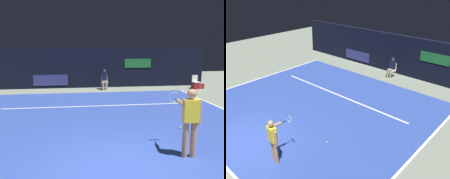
{
  "view_description": "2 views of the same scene",
  "coord_description": "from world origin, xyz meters",
  "views": [
    {
      "loc": [
        -0.79,
        -4.84,
        2.72
      ],
      "look_at": [
        0.52,
        4.9,
        0.95
      ],
      "focal_mm": 38.29,
      "sensor_mm": 36.0,
      "label": 1
    },
    {
      "loc": [
        8.03,
        -3.05,
        6.1
      ],
      "look_at": [
        0.57,
        5.16,
        0.8
      ],
      "focal_mm": 38.59,
      "sensor_mm": 36.0,
      "label": 2
    }
  ],
  "objects": [
    {
      "name": "ground_plane",
      "position": [
        0.0,
        4.09,
        0.0
      ],
      "size": [
        31.7,
        31.7,
        0.0
      ],
      "primitive_type": "plane",
      "color": "gray"
    },
    {
      "name": "court_surface",
      "position": [
        0.0,
        4.09,
        0.01
      ],
      "size": [
        10.93,
        10.17,
        0.01
      ],
      "primitive_type": "cube",
      "color": "#2D479E",
      "rests_on": "ground"
    },
    {
      "name": "line_service",
      "position": [
        0.0,
        5.87,
        0.01
      ],
      "size": [
        8.52,
        0.1,
        0.01
      ],
      "primitive_type": "cube",
      "color": "white",
      "rests_on": "court_surface"
    },
    {
      "name": "back_wall",
      "position": [
        -0.0,
        11.12,
        1.3
      ],
      "size": [
        15.49,
        0.33,
        2.6
      ],
      "color": "black",
      "rests_on": "ground"
    },
    {
      "name": "tennis_player",
      "position": [
        1.84,
        0.45,
        0.99
      ],
      "size": [
        0.52,
        0.98,
        1.73
      ],
      "color": "tan",
      "rests_on": "ground"
    },
    {
      "name": "line_judge_on_chair",
      "position": [
        0.74,
        10.18,
        0.69
      ],
      "size": [
        0.46,
        0.55,
        1.32
      ],
      "color": "white",
      "rests_on": "ground"
    },
    {
      "name": "courtside_chair_near",
      "position": [
        6.67,
        9.69,
        0.5
      ],
      "size": [
        0.49,
        0.47,
        0.88
      ],
      "color": "white",
      "rests_on": "ground"
    },
    {
      "name": "tennis_ball",
      "position": [
        2.48,
        2.43,
        0.05
      ],
      "size": [
        0.07,
        0.07,
        0.07
      ],
      "primitive_type": "sphere",
      "color": "#CCE033",
      "rests_on": "court_surface"
    },
    {
      "name": "equipment_bag",
      "position": [
        6.77,
        9.6,
        0.16
      ],
      "size": [
        0.89,
        0.52,
        0.32
      ],
      "primitive_type": "cube",
      "rotation": [
        0.0,
        0.0,
        0.25
      ],
      "color": "maroon",
      "rests_on": "ground"
    }
  ]
}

